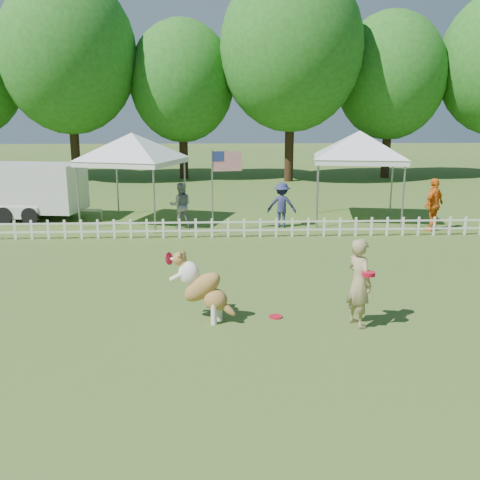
{
  "coord_description": "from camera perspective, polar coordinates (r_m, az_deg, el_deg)",
  "views": [
    {
      "loc": [
        -1.09,
        -9.18,
        3.76
      ],
      "look_at": [
        -0.6,
        2.0,
        1.1
      ],
      "focal_mm": 40.0,
      "sensor_mm": 36.0,
      "label": 1
    }
  ],
  "objects": [
    {
      "name": "ground",
      "position": [
        9.98,
        3.99,
        -8.8
      ],
      "size": [
        120.0,
        120.0,
        0.0
      ],
      "primitive_type": "plane",
      "color": "#37631F",
      "rests_on": "ground"
    },
    {
      "name": "picket_fence",
      "position": [
        16.58,
        1.31,
        1.32
      ],
      "size": [
        22.0,
        0.08,
        0.6
      ],
      "primitive_type": null,
      "color": "white",
      "rests_on": "ground"
    },
    {
      "name": "handler",
      "position": [
        9.81,
        12.58,
        -4.47
      ],
      "size": [
        0.58,
        0.69,
        1.62
      ],
      "primitive_type": "imported",
      "rotation": [
        0.0,
        0.0,
        1.96
      ],
      "color": "#9E8C5F",
      "rests_on": "ground"
    },
    {
      "name": "dog",
      "position": [
        9.89,
        -3.95,
        -5.05
      ],
      "size": [
        1.3,
        0.9,
        1.28
      ],
      "primitive_type": null,
      "rotation": [
        0.0,
        0.0,
        -0.43
      ],
      "color": "brown",
      "rests_on": "ground"
    },
    {
      "name": "frisbee_on_turf",
      "position": [
        10.22,
        3.82,
        -8.16
      ],
      "size": [
        0.28,
        0.28,
        0.02
      ],
      "primitive_type": "cylinder",
      "rotation": [
        0.0,
        0.0,
        -0.13
      ],
      "color": "red",
      "rests_on": "ground"
    },
    {
      "name": "canopy_tent_left",
      "position": [
        18.89,
        -11.28,
        6.32
      ],
      "size": [
        3.71,
        3.71,
        3.05
      ],
      "primitive_type": null,
      "rotation": [
        0.0,
        0.0,
        -0.31
      ],
      "color": "white",
      "rests_on": "ground"
    },
    {
      "name": "canopy_tent_right",
      "position": [
        19.39,
        12.42,
        6.53
      ],
      "size": [
        3.5,
        3.5,
        3.11
      ],
      "primitive_type": null,
      "rotation": [
        0.0,
        0.0,
        -0.18
      ],
      "color": "white",
      "rests_on": "ground"
    },
    {
      "name": "cargo_trailer",
      "position": [
        20.78,
        -21.57,
        4.88
      ],
      "size": [
        4.93,
        2.74,
        2.05
      ],
      "primitive_type": null,
      "rotation": [
        0.0,
        0.0,
        -0.15
      ],
      "color": "silver",
      "rests_on": "ground"
    },
    {
      "name": "flag_pole",
      "position": [
        17.02,
        -2.97,
        5.14
      ],
      "size": [
        1.02,
        0.27,
        2.66
      ],
      "primitive_type": null,
      "rotation": [
        0.0,
        0.0,
        0.16
      ],
      "color": "gray",
      "rests_on": "ground"
    },
    {
      "name": "spectator_a",
      "position": [
        17.99,
        -6.35,
        3.69
      ],
      "size": [
        0.8,
        0.65,
        1.52
      ],
      "primitive_type": "imported",
      "rotation": [
        0.0,
        0.0,
        3.25
      ],
      "color": "gray",
      "rests_on": "ground"
    },
    {
      "name": "spectator_b",
      "position": [
        18.05,
        4.47,
        3.74
      ],
      "size": [
        1.05,
        0.7,
        1.51
      ],
      "primitive_type": "imported",
      "rotation": [
        0.0,
        0.0,
        2.99
      ],
      "color": "navy",
      "rests_on": "ground"
    },
    {
      "name": "spectator_c",
      "position": [
        18.55,
        19.96,
        3.58
      ],
      "size": [
        1.05,
        0.96,
        1.72
      ],
      "primitive_type": "imported",
      "rotation": [
        0.0,
        0.0,
        3.82
      ],
      "color": "orange",
      "rests_on": "ground"
    },
    {
      "name": "tree_left",
      "position": [
        31.76,
        -17.71,
        16.81
      ],
      "size": [
        7.4,
        7.4,
        12.0
      ],
      "primitive_type": null,
      "color": "#225C1A",
      "rests_on": "ground"
    },
    {
      "name": "tree_center_left",
      "position": [
        31.76,
        -6.19,
        15.35
      ],
      "size": [
        6.0,
        6.0,
        9.8
      ],
      "primitive_type": null,
      "color": "#225C1A",
      "rests_on": "ground"
    },
    {
      "name": "tree_center_right",
      "position": [
        30.56,
        5.45,
        18.08
      ],
      "size": [
        7.6,
        7.6,
        12.6
      ],
      "primitive_type": null,
      "color": "#225C1A",
      "rests_on": "ground"
    },
    {
      "name": "tree_right",
      "position": [
        33.28,
        15.71,
        15.37
      ],
      "size": [
        6.2,
        6.2,
        10.4
      ],
      "primitive_type": null,
      "color": "#225C1A",
      "rests_on": "ground"
    }
  ]
}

